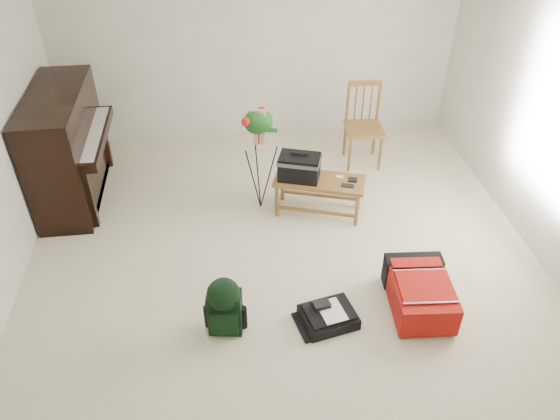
{
  "coord_description": "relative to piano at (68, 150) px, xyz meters",
  "views": [
    {
      "loc": [
        -0.53,
        -3.76,
        3.66
      ],
      "look_at": [
        -0.02,
        0.35,
        0.51
      ],
      "focal_mm": 35.0,
      "sensor_mm": 36.0,
      "label": 1
    }
  ],
  "objects": [
    {
      "name": "floor",
      "position": [
        2.19,
        -1.6,
        -0.6
      ],
      "size": [
        5.0,
        5.5,
        0.01
      ],
      "primitive_type": "cube",
      "color": "beige",
      "rests_on": "ground"
    },
    {
      "name": "green_backpack",
      "position": [
        1.59,
        -2.21,
        -0.29
      ],
      "size": [
        0.31,
        0.28,
        0.56
      ],
      "rotation": [
        0.0,
        0.0,
        -0.17
      ],
      "color": "black",
      "rests_on": "floor"
    },
    {
      "name": "dining_chair",
      "position": [
        3.38,
        0.32,
        -0.11
      ],
      "size": [
        0.46,
        0.46,
        1.01
      ],
      "rotation": [
        0.0,
        0.0,
        -0.06
      ],
      "color": "olive",
      "rests_on": "floor"
    },
    {
      "name": "wall_back",
      "position": [
        2.19,
        1.15,
        0.65
      ],
      "size": [
        5.0,
        0.04,
        2.5
      ],
      "primitive_type": "cube",
      "color": "beige",
      "rests_on": "floor"
    },
    {
      "name": "red_suitcase",
      "position": [
        3.3,
        -2.1,
        -0.43
      ],
      "size": [
        0.56,
        0.79,
        0.32
      ],
      "rotation": [
        0.0,
        0.0,
        -0.08
      ],
      "color": "red",
      "rests_on": "floor"
    },
    {
      "name": "bench",
      "position": [
        2.51,
        -0.67,
        -0.08
      ],
      "size": [
        1.03,
        0.66,
        0.73
      ],
      "rotation": [
        0.0,
        0.0,
        -0.32
      ],
      "color": "olive",
      "rests_on": "floor"
    },
    {
      "name": "piano",
      "position": [
        0.0,
        0.0,
        0.0
      ],
      "size": [
        0.71,
        1.5,
        1.25
      ],
      "color": "black",
      "rests_on": "floor"
    },
    {
      "name": "flower_stand",
      "position": [
        2.05,
        -0.48,
        0.0
      ],
      "size": [
        0.5,
        0.5,
        1.23
      ],
      "rotation": [
        0.0,
        0.0,
        -0.36
      ],
      "color": "black",
      "rests_on": "floor"
    },
    {
      "name": "black_duffel",
      "position": [
        2.47,
        -2.23,
        -0.53
      ],
      "size": [
        0.52,
        0.45,
        0.19
      ],
      "rotation": [
        0.0,
        0.0,
        0.21
      ],
      "color": "black",
      "rests_on": "floor"
    },
    {
      "name": "ceiling",
      "position": [
        2.19,
        -1.6,
        1.9
      ],
      "size": [
        5.0,
        5.5,
        0.01
      ],
      "primitive_type": "cube",
      "color": "white",
      "rests_on": "wall_back"
    }
  ]
}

